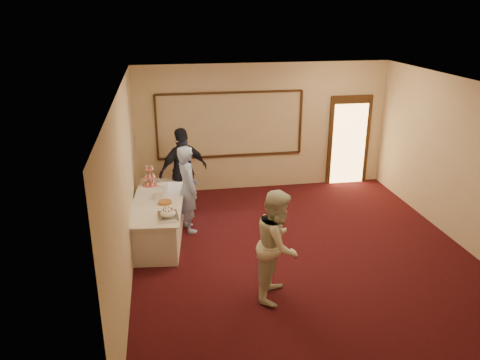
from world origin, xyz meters
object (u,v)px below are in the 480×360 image
Objects in this scene: woman at (278,245)px; pavlova_tray at (168,215)px; cupcake_stand at (150,177)px; plate_stack_b at (163,188)px; plate_stack_a at (158,195)px; guest at (184,171)px; man at (188,189)px; tart at (165,203)px; buffet_table at (159,218)px.

pavlova_tray is at bearing 73.19° from woman.
cupcake_stand is 2.21× the size of plate_stack_b.
cupcake_stand reaches higher than plate_stack_a.
cupcake_stand is 0.78m from plate_stack_a.
plate_stack_a is 0.10× the size of guest.
man reaches higher than pavlova_tray.
man is at bearing 69.50° from guest.
cupcake_stand is 3.62m from woman.
pavlova_tray is 0.27× the size of woman.
plate_stack_b is (-0.07, 1.26, 0.01)m from pavlova_tray.
pavlova_tray is 0.25× the size of guest.
guest is (0.45, 0.72, 0.07)m from plate_stack_b.
pavlova_tray reaches higher than tart.
cupcake_stand is 0.27× the size of woman.
man is at bearing 50.23° from woman.
pavlova_tray is at bearing -79.26° from cupcake_stand.
woman reaches higher than buffet_table.
guest is at bearing 23.37° from cupcake_stand.
guest reaches higher than plate_stack_b.
plate_stack_b is 0.51m from man.
cupcake_stand is at bearing 1.34° from guest.
cupcake_stand is at bearing 100.74° from pavlova_tray.
man reaches higher than tart.
man reaches higher than cupcake_stand.
buffet_table is 0.99m from cupcake_stand.
buffet_table is 0.46m from plate_stack_a.
tart is 1.41m from guest.
cupcake_stand is 1.61× the size of tart.
buffet_table is 1.34× the size of guest.
tart is 0.15× the size of guest.
plate_stack_a is 0.65× the size of tart.
tart is at bearing 50.45° from guest.
plate_stack_b is 0.73× the size of tart.
woman is at bearing -58.32° from cupcake_stand.
pavlova_tray is 0.64m from tart.
plate_stack_a is (0.02, 0.06, 0.46)m from buffet_table.
woman is (1.76, -2.26, 0.48)m from buffet_table.
pavlova_tray is 0.93m from plate_stack_a.
woman is at bearing -51.55° from tart.
pavlova_tray is at bearing 57.04° from guest.
man is at bearing 20.19° from buffet_table.
tart is 0.17× the size of woman.
plate_stack_a is 0.89× the size of plate_stack_b.
man is (0.41, 1.07, 0.03)m from pavlova_tray.
pavlova_tray is 1.15m from man.
plate_stack_b is (0.09, 0.34, 0.01)m from plate_stack_a.
tart is at bearing -67.37° from plate_stack_a.
tart is 0.63m from man.
cupcake_stand is at bearing 102.03° from plate_stack_a.
man is (0.56, 0.16, 0.02)m from plate_stack_a.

